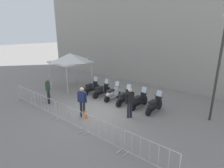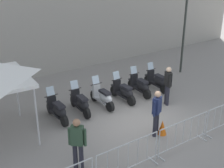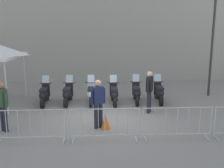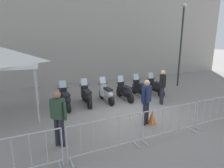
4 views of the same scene
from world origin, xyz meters
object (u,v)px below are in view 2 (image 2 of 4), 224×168
object	(u,v)px
motorcycle_2	(103,97)
barrier_segment_2	(183,134)
traffic_cone	(162,127)
officer_mid_plaza	(78,142)
officer_by_barriers	(157,111)
motorcycle_1	(81,103)
barrier_segment_1	(128,158)
motorcycle_0	(58,110)
street_lamp	(186,13)
motorcycle_4	(140,86)
motorcycle_3	(124,92)
motorcycle_5	(157,81)
officer_near_row_end	(168,84)

from	to	relation	value
motorcycle_2	barrier_segment_2	world-z (taller)	motorcycle_2
barrier_segment_2	traffic_cone	bearing A→B (deg)	90.25
officer_mid_plaza	officer_by_barriers	size ratio (longest dim) A/B	1.00
motorcycle_1	barrier_segment_1	xyz separation A→B (m)	(-0.48, -4.14, 0.07)
motorcycle_0	barrier_segment_2	bearing A→B (deg)	-54.13
officer_mid_plaza	street_lamp	bearing A→B (deg)	28.82
motorcycle_4	officer_mid_plaza	distance (m)	5.92
motorcycle_2	motorcycle_0	bearing A→B (deg)	-176.44
motorcycle_4	barrier_segment_2	bearing A→B (deg)	-107.86
motorcycle_0	officer_mid_plaza	world-z (taller)	officer_mid_plaza
motorcycle_1	motorcycle_4	bearing A→B (deg)	3.53
motorcycle_2	motorcycle_3	distance (m)	1.06
motorcycle_1	motorcycle_2	world-z (taller)	same
motorcycle_4	traffic_cone	bearing A→B (deg)	-113.10
traffic_cone	officer_by_barriers	bearing A→B (deg)	162.87
motorcycle_0	motorcycle_4	size ratio (longest dim) A/B	1.00
motorcycle_5	street_lamp	distance (m)	4.15
motorcycle_4	barrier_segment_1	bearing A→B (deg)	-129.99
motorcycle_2	motorcycle_5	xyz separation A→B (m)	(3.15, 0.21, 0.00)
motorcycle_5	traffic_cone	distance (m)	4.05
motorcycle_1	motorcycle_2	size ratio (longest dim) A/B	1.00
motorcycle_0	motorcycle_2	distance (m)	2.10
motorcycle_2	officer_near_row_end	size ratio (longest dim) A/B	1.00
street_lamp	officer_by_barriers	xyz separation A→B (m)	(-5.40, -4.42, -2.34)
motorcycle_4	officer_by_barriers	size ratio (longest dim) A/B	1.00
officer_near_row_end	officer_mid_plaza	world-z (taller)	same
motorcycle_3	traffic_cone	size ratio (longest dim) A/B	3.14
motorcycle_3	officer_near_row_end	world-z (taller)	officer_near_row_end
officer_by_barriers	barrier_segment_2	bearing A→B (deg)	-76.98
motorcycle_5	motorcycle_2	bearing A→B (deg)	-176.16
motorcycle_0	motorcycle_1	bearing A→B (deg)	5.55
motorcycle_3	officer_near_row_end	xyz separation A→B (m)	(1.43, -1.24, 0.53)
motorcycle_1	motorcycle_4	size ratio (longest dim) A/B	1.00
motorcycle_4	officer_near_row_end	xyz separation A→B (m)	(0.39, -1.42, 0.53)
barrier_segment_1	barrier_segment_2	distance (m)	2.28
motorcycle_5	officer_near_row_end	xyz separation A→B (m)	(-0.67, -1.47, 0.53)
motorcycle_0	motorcycle_2	bearing A→B (deg)	3.56
motorcycle_1	barrier_segment_2	distance (m)	4.40
motorcycle_1	officer_by_barriers	xyz separation A→B (m)	(1.54, -2.93, 0.53)
street_lamp	officer_by_barriers	world-z (taller)	street_lamp
motorcycle_2	officer_near_row_end	distance (m)	2.83
motorcycle_2	officer_by_barriers	bearing A→B (deg)	-80.75
barrier_segment_1	officer_near_row_end	xyz separation A→B (m)	(4.02, 2.91, 0.45)
motorcycle_1	officer_near_row_end	xyz separation A→B (m)	(3.54, -1.23, 0.53)
motorcycle_1	traffic_cone	bearing A→B (deg)	-59.22
officer_by_barriers	motorcycle_0	bearing A→B (deg)	132.43
barrier_segment_2	motorcycle_1	bearing A→B (deg)	114.03
motorcycle_0	officer_by_barriers	distance (m)	3.86
traffic_cone	motorcycle_2	bearing A→B (deg)	103.54
motorcycle_1	motorcycle_3	size ratio (longest dim) A/B	1.00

